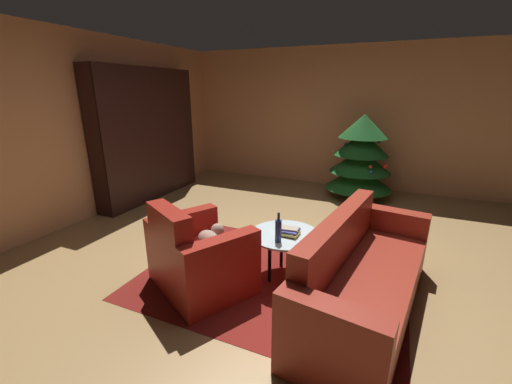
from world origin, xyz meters
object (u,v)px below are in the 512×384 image
(coffee_table, at_px, (285,238))
(decorated_tree, at_px, (361,157))
(book_stack_on_table, at_px, (289,231))
(bookshelf_unit, at_px, (155,137))
(bottle_on_table, at_px, (278,230))
(couch_red, at_px, (362,280))
(armchair_red, at_px, (198,258))

(coffee_table, xyz_separation_m, decorated_tree, (0.37, 2.94, 0.31))
(coffee_table, distance_m, book_stack_on_table, 0.09)
(bookshelf_unit, xyz_separation_m, bottle_on_table, (2.99, -1.87, -0.46))
(decorated_tree, bearing_deg, couch_red, -82.64)
(couch_red, distance_m, decorated_tree, 3.24)
(armchair_red, xyz_separation_m, coffee_table, (0.69, 0.52, 0.12))
(bookshelf_unit, relative_size, couch_red, 1.04)
(bookshelf_unit, distance_m, coffee_table, 3.49)
(book_stack_on_table, distance_m, decorated_tree, 2.98)
(bookshelf_unit, xyz_separation_m, decorated_tree, (3.37, 1.27, -0.31))
(bookshelf_unit, height_order, coffee_table, bookshelf_unit)
(couch_red, bearing_deg, bookshelf_unit, 153.15)
(coffee_table, bearing_deg, armchair_red, -143.16)
(book_stack_on_table, bearing_deg, armchair_red, -145.29)
(coffee_table, bearing_deg, bookshelf_unit, 150.79)
(decorated_tree, bearing_deg, bookshelf_unit, -159.37)
(armchair_red, height_order, bottle_on_table, armchair_red)
(book_stack_on_table, bearing_deg, coffee_table, 163.00)
(book_stack_on_table, xyz_separation_m, decorated_tree, (0.33, 2.96, 0.22))
(book_stack_on_table, bearing_deg, decorated_tree, 83.64)
(bookshelf_unit, distance_m, couch_red, 4.30)
(bookshelf_unit, bearing_deg, bottle_on_table, -31.99)
(coffee_table, bearing_deg, book_stack_on_table, -17.00)
(bottle_on_table, bearing_deg, couch_red, -3.16)
(coffee_table, distance_m, decorated_tree, 2.98)
(book_stack_on_table, height_order, decorated_tree, decorated_tree)
(decorated_tree, bearing_deg, bottle_on_table, -96.81)
(armchair_red, bearing_deg, book_stack_on_table, 34.71)
(couch_red, height_order, book_stack_on_table, couch_red)
(couch_red, distance_m, bottle_on_table, 0.84)
(couch_red, distance_m, coffee_table, 0.83)
(couch_red, height_order, bottle_on_table, couch_red)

